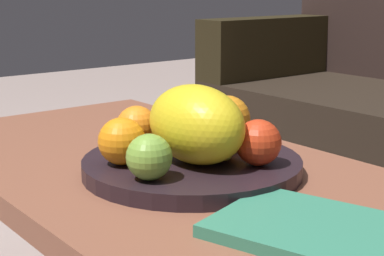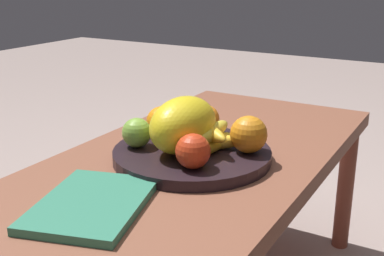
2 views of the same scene
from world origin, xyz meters
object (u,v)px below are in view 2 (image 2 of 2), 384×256
(melon_large_front, at_px, (184,125))
(apple_left, at_px, (193,151))
(orange_front, at_px, (249,134))
(orange_right, at_px, (205,119))
(orange_left, at_px, (162,122))
(banana_bunch, at_px, (210,139))
(fruit_bowl, at_px, (192,154))
(magazine, at_px, (92,204))
(coffee_table, at_px, (198,173))
(apple_front, at_px, (137,133))

(melon_large_front, relative_size, apple_left, 2.60)
(orange_front, bearing_deg, orange_right, -114.40)
(orange_left, xyz_separation_m, banana_bunch, (0.03, 0.14, -0.01))
(melon_large_front, xyz_separation_m, orange_left, (-0.06, -0.10, -0.02))
(fruit_bowl, relative_size, melon_large_front, 1.89)
(melon_large_front, height_order, orange_left, melon_large_front)
(orange_left, relative_size, banana_bunch, 0.43)
(orange_left, xyz_separation_m, apple_left, (0.13, 0.16, -0.00))
(orange_left, height_order, banana_bunch, orange_left)
(orange_front, relative_size, orange_right, 1.15)
(melon_large_front, xyz_separation_m, orange_right, (-0.14, -0.02, -0.03))
(orange_left, relative_size, magazine, 0.30)
(magazine, bearing_deg, melon_large_front, 157.13)
(apple_left, height_order, magazine, apple_left)
(fruit_bowl, relative_size, orange_left, 4.78)
(coffee_table, height_order, apple_left, apple_left)
(orange_right, relative_size, banana_bunch, 0.42)
(coffee_table, distance_m, fruit_bowl, 0.08)
(apple_front, xyz_separation_m, banana_bunch, (-0.06, 0.15, -0.01))
(orange_front, xyz_separation_m, banana_bunch, (0.04, -0.08, -0.01))
(banana_bunch, bearing_deg, orange_front, 115.22)
(orange_left, height_order, apple_left, orange_left)
(melon_large_front, bearing_deg, orange_left, -121.76)
(fruit_bowl, relative_size, magazine, 1.42)
(apple_front, bearing_deg, magazine, 17.79)
(orange_left, bearing_deg, banana_bunch, 79.02)
(coffee_table, bearing_deg, orange_left, -86.64)
(melon_large_front, distance_m, orange_left, 0.12)
(melon_large_front, distance_m, orange_front, 0.14)
(apple_left, xyz_separation_m, banana_bunch, (-0.11, -0.02, -0.01))
(orange_right, xyz_separation_m, apple_left, (0.21, 0.09, 0.00))
(melon_large_front, xyz_separation_m, orange_front, (-0.07, 0.12, -0.02))
(coffee_table, relative_size, banana_bunch, 6.49)
(melon_large_front, relative_size, orange_front, 2.28)
(apple_front, distance_m, banana_bunch, 0.17)
(fruit_bowl, xyz_separation_m, banana_bunch, (-0.01, 0.04, 0.04))
(fruit_bowl, bearing_deg, magazine, -7.08)
(apple_left, bearing_deg, orange_left, -129.41)
(orange_right, relative_size, apple_left, 0.99)
(magazine, bearing_deg, fruit_bowl, 156.34)
(coffee_table, bearing_deg, apple_front, -48.68)
(apple_front, height_order, magazine, apple_front)
(coffee_table, bearing_deg, orange_front, 91.42)
(orange_right, bearing_deg, coffee_table, 16.55)
(fruit_bowl, relative_size, apple_front, 5.28)
(coffee_table, bearing_deg, melon_large_front, 2.30)
(orange_front, relative_size, apple_left, 1.14)
(orange_front, distance_m, apple_front, 0.25)
(apple_front, bearing_deg, coffee_table, 131.32)
(apple_front, bearing_deg, melon_large_front, 103.48)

